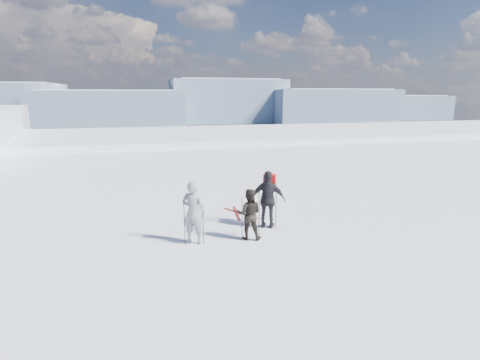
{
  "coord_description": "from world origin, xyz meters",
  "views": [
    {
      "loc": [
        -4.59,
        -8.28,
        4.31
      ],
      "look_at": [
        -1.72,
        3.0,
        1.64
      ],
      "focal_mm": 28.0,
      "sensor_mm": 36.0,
      "label": 1
    }
  ],
  "objects_px": {
    "skier_grey": "(193,212)",
    "skis_loose": "(239,213)",
    "skier_dark": "(249,214)",
    "skier_pack": "(268,200)"
  },
  "relations": [
    {
      "from": "skier_pack",
      "to": "skis_loose",
      "type": "bearing_deg",
      "value": -43.36
    },
    {
      "from": "skier_dark",
      "to": "skier_pack",
      "type": "bearing_deg",
      "value": -118.46
    },
    {
      "from": "skis_loose",
      "to": "skier_dark",
      "type": "bearing_deg",
      "value": -96.77
    },
    {
      "from": "skier_dark",
      "to": "skis_loose",
      "type": "xyz_separation_m",
      "value": [
        0.29,
        2.45,
        -0.77
      ]
    },
    {
      "from": "skier_grey",
      "to": "skis_loose",
      "type": "height_order",
      "value": "skier_grey"
    },
    {
      "from": "skier_dark",
      "to": "skier_grey",
      "type": "bearing_deg",
      "value": 15.99
    },
    {
      "from": "skier_grey",
      "to": "skis_loose",
      "type": "bearing_deg",
      "value": -100.65
    },
    {
      "from": "skier_dark",
      "to": "skis_loose",
      "type": "distance_m",
      "value": 2.59
    },
    {
      "from": "skier_grey",
      "to": "skier_dark",
      "type": "distance_m",
      "value": 1.68
    },
    {
      "from": "skier_pack",
      "to": "skier_grey",
      "type": "bearing_deg",
      "value": 42.87
    }
  ]
}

